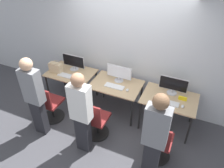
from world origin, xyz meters
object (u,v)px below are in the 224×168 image
keyboard_right (168,103)px  monitor_center (119,73)px  monitor_right (173,85)px  mouse_center (127,90)px  person_left (34,95)px  keyboard_center (114,86)px  person_center (81,112)px  handbag (56,67)px  monitor_left (74,62)px  person_right (155,136)px  office_chair_right (158,144)px  keyboard_left (67,76)px  office_chair_center (96,122)px  mouse_right (183,106)px  mouse_left (78,78)px  office_chair_left (50,106)px

keyboard_right → monitor_center: bearing=164.7°
monitor_right → keyboard_right: (0.00, -0.34, -0.18)m
mouse_center → person_left: bearing=-143.2°
keyboard_center → person_center: size_ratio=0.24×
keyboard_right → handbag: size_ratio=1.38×
monitor_left → mouse_center: monitor_left is taller
person_center → person_right: bearing=-1.4°
office_chair_right → keyboard_right: bearing=93.5°
keyboard_left → mouse_center: size_ratio=4.60×
office_chair_center → office_chair_right: (1.26, -0.03, 0.00)m
monitor_center → monitor_right: (1.14, 0.03, 0.00)m
person_left → keyboard_right: bearing=24.3°
person_center → person_right: person_right is taller
monitor_center → keyboard_center: size_ratio=1.35×
monitor_left → mouse_right: 2.58m
keyboard_left → handbag: bearing=169.6°
mouse_left → office_chair_left: size_ratio=0.10×
person_left → handbag: bearing=106.4°
mouse_right → handbag: size_ratio=0.30×
mouse_center → office_chair_center: (-0.37, -0.73, -0.38)m
monitor_right → handbag: bearing=-173.7°
keyboard_left → person_right: (2.29, -1.08, 0.20)m
office_chair_left → monitor_center: (1.18, 0.97, 0.56)m
keyboard_left → person_right: person_right is taller
keyboard_left → person_right: bearing=-25.2°
person_left → keyboard_right: 2.51m
mouse_left → keyboard_center: bearing=3.9°
keyboard_center → office_chair_center: office_chair_center is taller
office_chair_left → person_center: (1.06, -0.39, 0.55)m
monitor_right → person_right: 1.43m
person_right → monitor_right: bearing=90.5°
keyboard_left → office_chair_right: bearing=-17.0°
keyboard_left → handbag: (-0.32, 0.06, 0.11)m
monitor_left → person_right: person_right is taller
mouse_left → office_chair_right: bearing=-19.6°
keyboard_right → person_center: bearing=-140.3°
keyboard_left → keyboard_right: size_ratio=1.00×
handbag → mouse_center: bearing=-0.2°
monitor_center → keyboard_center: 0.31m
mouse_left → keyboard_center: (0.84, 0.06, -0.01)m
office_chair_left → keyboard_left: bearing=86.2°
monitor_center → handbag: (-1.46, -0.26, -0.08)m
mouse_center → monitor_right: 0.91m
office_chair_left → mouse_right: (2.60, 0.66, 0.38)m
person_left → handbag: person_left is taller
keyboard_left → monitor_right: (2.28, 0.35, 0.18)m
office_chair_left → mouse_center: (1.48, 0.71, 0.38)m
keyboard_left → mouse_center: bearing=2.1°
keyboard_right → mouse_right: size_ratio=4.60×
keyboard_center → office_chair_right: office_chair_right is taller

